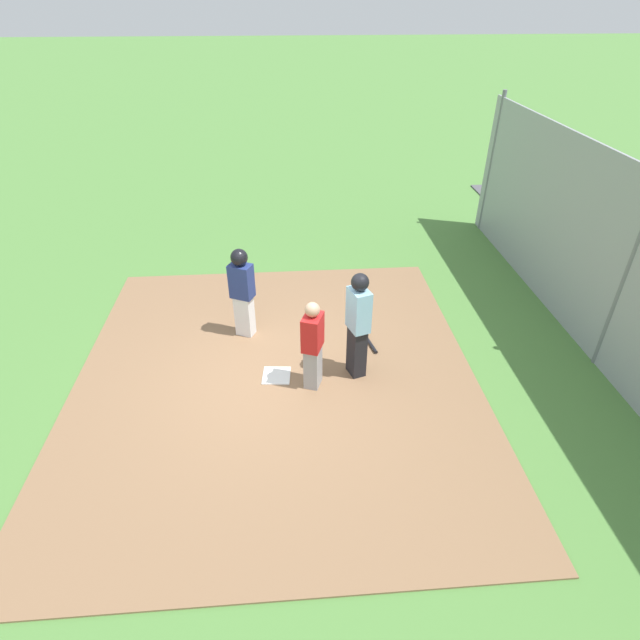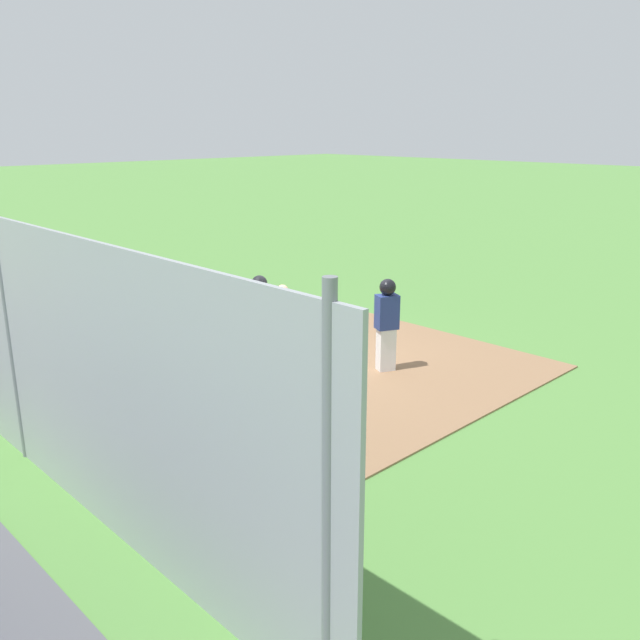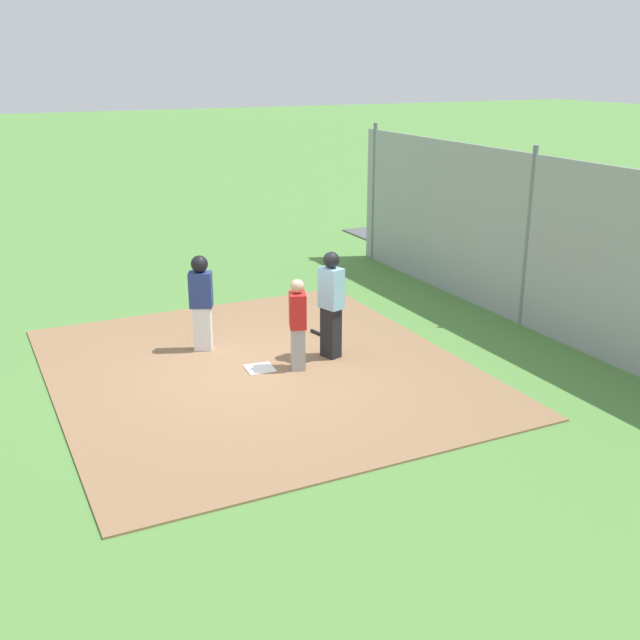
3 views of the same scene
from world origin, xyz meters
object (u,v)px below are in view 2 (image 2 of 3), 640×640
catcher (283,324)px  baseball_bat (280,394)px  home_plate (315,359)px  runner (387,319)px  umpire (261,324)px

catcher → baseball_bat: catcher is taller
home_plate → runner: 1.67m
home_plate → baseball_bat: 1.83m
catcher → runner: size_ratio=0.90×
umpire → runner: size_ratio=1.09×
umpire → home_plate: bearing=-18.0°
runner → umpire: bearing=80.6°
home_plate → catcher: catcher is taller
home_plate → baseball_bat: (0.86, -1.62, 0.02)m
catcher → umpire: size_ratio=0.83×
umpire → baseball_bat: (0.86, -0.33, -0.93)m
runner → baseball_bat: 2.38m
umpire → runner: umpire is taller
umpire → catcher: bearing=0.2°
baseball_bat → umpire: bearing=146.4°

